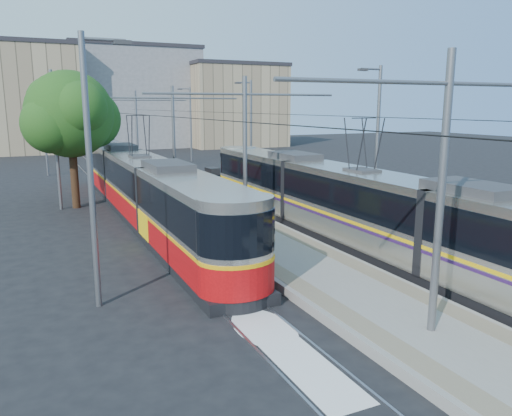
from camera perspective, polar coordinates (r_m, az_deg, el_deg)
name	(u,v)px	position (r m, az deg, el deg)	size (l,w,h in m)	color
ground	(342,290)	(16.99, 9.80, -9.22)	(160.00, 160.00, 0.00)	black
platform	(189,200)	(31.90, -7.72, 0.93)	(4.00, 50.00, 0.30)	gray
tactile_strip_left	(166,199)	(31.49, -10.24, 1.00)	(0.70, 50.00, 0.01)	gray
tactile_strip_right	(210,196)	(32.32, -5.27, 1.41)	(0.70, 50.00, 0.01)	gray
rails	(189,202)	(31.93, -7.71, 0.70)	(8.71, 70.00, 0.03)	gray
track_arrow	(290,351)	(12.91, 3.91, -16.03)	(1.20, 5.00, 0.01)	silver
tram_left	(141,186)	(27.82, -13.01, 2.44)	(2.43, 28.89, 5.50)	black
tram_right	(360,205)	(21.65, 11.84, 0.35)	(2.43, 28.81, 5.50)	black
catenary	(201,132)	(28.69, -6.25, 8.59)	(9.20, 70.00, 7.00)	slate
street_lamps	(170,133)	(35.26, -9.84, 8.48)	(15.18, 38.22, 8.00)	slate
shelter	(213,186)	(29.12, -4.98, 2.57)	(0.67, 1.02, 2.19)	black
tree	(76,116)	(31.47, -19.93, 9.88)	(5.52, 5.10, 8.02)	#382314
building_left	(13,98)	(73.01, -26.01, 11.20)	(16.32, 12.24, 13.91)	tan
building_centre	(132,97)	(78.49, -14.00, 12.16)	(18.36, 14.28, 14.48)	gray
building_right	(234,105)	(76.75, -2.55, 11.65)	(14.28, 10.20, 12.19)	tan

